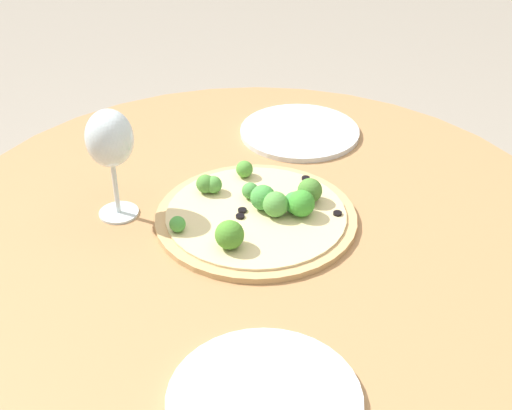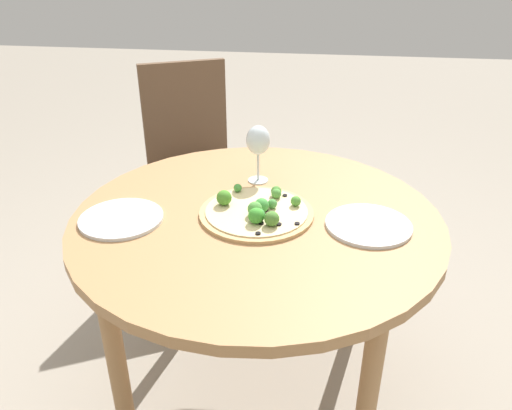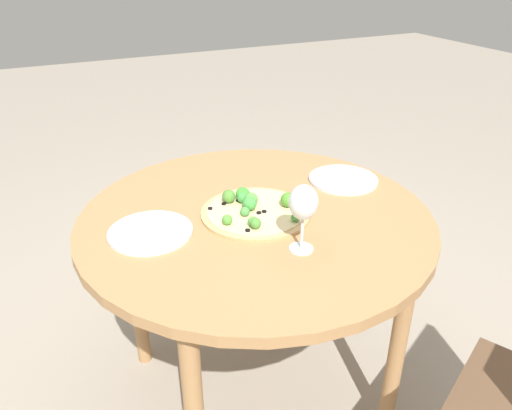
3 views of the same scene
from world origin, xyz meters
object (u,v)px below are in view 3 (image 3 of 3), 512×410
object	(u,v)px
plate_near	(343,179)
pizza	(255,209)
wine_glass	(303,204)
plate_far	(150,232)

from	to	relation	value
plate_near	pizza	bearing A→B (deg)	-167.60
pizza	wine_glass	xyz separation A→B (m)	(0.03, -0.22, 0.12)
wine_glass	pizza	bearing A→B (deg)	96.71
plate_near	plate_far	distance (m)	0.67
plate_near	wine_glass	bearing A→B (deg)	-137.92
pizza	plate_near	bearing A→B (deg)	12.40
plate_near	plate_far	size ratio (longest dim) A/B	0.99
plate_near	plate_far	bearing A→B (deg)	-174.94
pizza	plate_far	size ratio (longest dim) A/B	1.39
pizza	wine_glass	distance (m)	0.26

